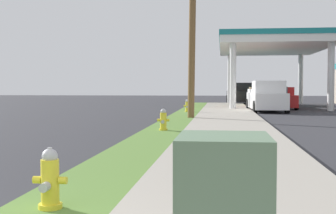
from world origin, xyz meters
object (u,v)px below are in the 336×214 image
object	(u,v)px
fire_hydrant_second	(163,121)
car_tan_by_far_pump	(259,98)
fire_hydrant_nearest	(50,182)
utility_pole_midground	(192,22)
car_red_by_near_pump	(280,99)
truck_black_at_far_bay	(240,94)
truck_teal_at_forecourt	(274,95)
fire_hydrant_third	(187,106)
truck_white_on_apron	(266,97)

from	to	relation	value
fire_hydrant_second	car_tan_by_far_pump	bearing A→B (deg)	77.25
fire_hydrant_nearest	car_tan_by_far_pump	xyz separation A→B (m)	(5.09, 32.20, 0.28)
fire_hydrant_nearest	utility_pole_midground	distance (m)	17.14
car_tan_by_far_pump	car_red_by_near_pump	bearing A→B (deg)	-71.42
truck_black_at_far_bay	truck_teal_at_forecourt	bearing A→B (deg)	-51.37
fire_hydrant_third	truck_teal_at_forecourt	world-z (taller)	truck_teal_at_forecourt
truck_teal_at_forecourt	truck_black_at_far_bay	bearing A→B (deg)	128.63
utility_pole_midground	truck_teal_at_forecourt	size ratio (longest dim) A/B	1.61
car_tan_by_far_pump	truck_teal_at_forecourt	xyz separation A→B (m)	(1.50, 3.19, 0.19)
car_red_by_near_pump	truck_teal_at_forecourt	distance (m)	6.70
fire_hydrant_second	car_red_by_near_pump	bearing A→B (deg)	71.62
fire_hydrant_third	utility_pole_midground	xyz separation A→B (m)	(0.62, -5.16, 4.21)
fire_hydrant_second	fire_hydrant_third	world-z (taller)	same
truck_black_at_far_bay	car_red_by_near_pump	bearing A→B (deg)	-76.46
fire_hydrant_nearest	fire_hydrant_third	world-z (taller)	same
fire_hydrant_nearest	truck_black_at_far_bay	size ratio (longest dim) A/B	0.13
car_red_by_near_pump	car_tan_by_far_pump	distance (m)	3.69
truck_teal_at_forecourt	car_red_by_near_pump	bearing A→B (deg)	-92.77
car_red_by_near_pump	fire_hydrant_third	bearing A→B (deg)	-131.91
truck_teal_at_forecourt	fire_hydrant_second	bearing A→B (deg)	-104.42
fire_hydrant_nearest	truck_teal_at_forecourt	world-z (taller)	truck_teal_at_forecourt
truck_teal_at_forecourt	truck_white_on_apron	distance (m)	10.72
fire_hydrant_second	truck_white_on_apron	distance (m)	15.46
fire_hydrant_second	utility_pole_midground	distance (m)	7.75
fire_hydrant_nearest	fire_hydrant_second	bearing A→B (deg)	89.43
truck_white_on_apron	fire_hydrant_second	bearing A→B (deg)	-108.25
fire_hydrant_nearest	fire_hydrant_third	xyz separation A→B (m)	(0.05, 21.76, 0.00)
truck_black_at_far_bay	fire_hydrant_third	bearing A→B (deg)	-102.46
utility_pole_midground	car_tan_by_far_pump	size ratio (longest dim) A/B	1.97
fire_hydrant_second	car_tan_by_far_pump	distance (m)	22.63
truck_teal_at_forecourt	truck_black_at_far_bay	xyz separation A→B (m)	(-2.77, 3.47, 0.00)
utility_pole_midground	car_tan_by_far_pump	distance (m)	16.68
truck_white_on_apron	car_red_by_near_pump	bearing A→B (deg)	71.16
fire_hydrant_third	truck_teal_at_forecourt	bearing A→B (deg)	64.34
truck_teal_at_forecourt	truck_white_on_apron	world-z (taller)	same
car_tan_by_far_pump	utility_pole_midground	bearing A→B (deg)	-105.85
car_red_by_near_pump	fire_hydrant_second	bearing A→B (deg)	-108.38
fire_hydrant_second	fire_hydrant_third	size ratio (longest dim) A/B	1.00
fire_hydrant_third	car_red_by_near_pump	size ratio (longest dim) A/B	0.16
fire_hydrant_nearest	truck_white_on_apron	size ratio (longest dim) A/B	0.14
car_tan_by_far_pump	truck_teal_at_forecourt	size ratio (longest dim) A/B	0.82
fire_hydrant_third	car_tan_by_far_pump	size ratio (longest dim) A/B	0.16
fire_hydrant_nearest	truck_white_on_apron	bearing A→B (deg)	78.73
car_red_by_near_pump	car_tan_by_far_pump	size ratio (longest dim) A/B	1.01
fire_hydrant_nearest	utility_pole_midground	size ratio (longest dim) A/B	0.08
fire_hydrant_second	fire_hydrant_nearest	bearing A→B (deg)	-90.57
fire_hydrant_nearest	fire_hydrant_second	xyz separation A→B (m)	(0.10, 10.12, 0.00)
fire_hydrant_third	car_red_by_near_pump	xyz separation A→B (m)	(6.22, 6.93, 0.28)
car_red_by_near_pump	truck_teal_at_forecourt	xyz separation A→B (m)	(0.32, 6.69, 0.19)
fire_hydrant_nearest	truck_black_at_far_bay	xyz separation A→B (m)	(3.82, 38.85, 0.47)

